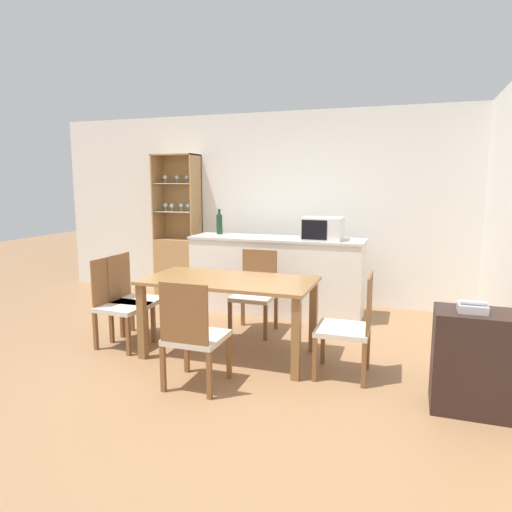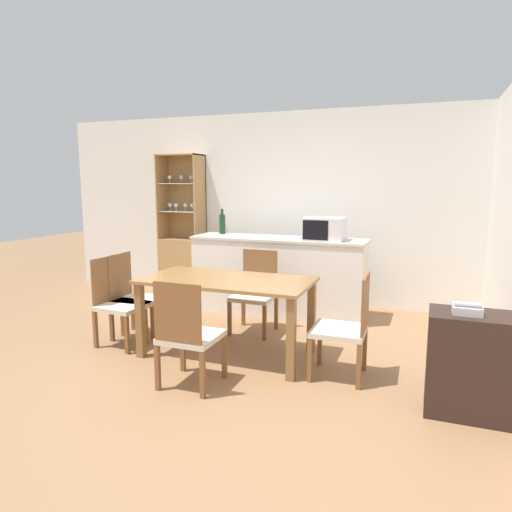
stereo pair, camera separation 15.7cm
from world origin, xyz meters
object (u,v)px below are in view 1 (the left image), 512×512
(dining_chair_side_right_near, at_px, (349,327))
(display_cabinet, at_px, (179,254))
(dining_chair_side_left_near, at_px, (120,304))
(microwave, at_px, (323,229))
(dining_chair_head_near, at_px, (194,336))
(dining_table, at_px, (229,291))
(dining_chair_head_far, at_px, (255,293))
(dining_chair_side_left_far, at_px, (134,298))
(telephone, at_px, (473,308))
(wine_bottle, at_px, (219,224))
(side_cabinet, at_px, (479,362))

(dining_chair_side_right_near, bearing_deg, display_cabinet, 51.35)
(dining_chair_side_left_near, xyz_separation_m, microwave, (1.71, 1.60, 0.65))
(dining_chair_head_near, distance_m, microwave, 2.39)
(dining_table, relative_size, dining_chair_head_far, 1.79)
(dining_table, distance_m, dining_chair_side_left_far, 1.15)
(dining_table, height_order, microwave, microwave)
(dining_chair_head_far, height_order, telephone, dining_chair_head_far)
(display_cabinet, distance_m, telephone, 4.38)
(dining_chair_side_right_near, height_order, telephone, dining_chair_side_right_near)
(display_cabinet, height_order, dining_chair_side_right_near, display_cabinet)
(wine_bottle, bearing_deg, dining_chair_side_left_far, -101.66)
(dining_chair_side_right_near, xyz_separation_m, wine_bottle, (-1.94, 1.77, 0.66))
(display_cabinet, bearing_deg, microwave, -13.40)
(dining_chair_head_far, distance_m, telephone, 2.36)
(dining_table, distance_m, telephone, 2.06)
(dining_chair_side_left_near, height_order, microwave, microwave)
(dining_chair_side_right_near, bearing_deg, side_cabinet, -108.37)
(dining_table, bearing_deg, microwave, 68.40)
(dining_chair_side_left_far, bearing_deg, display_cabinet, -168.59)
(dining_chair_head_near, bearing_deg, dining_chair_side_left_near, 150.98)
(dining_table, relative_size, dining_chair_side_right_near, 1.79)
(dining_table, relative_size, side_cabinet, 2.17)
(dining_table, xyz_separation_m, side_cabinet, (2.08, -0.42, -0.26))
(dining_chair_side_left_far, xyz_separation_m, telephone, (3.13, -0.56, 0.33))
(display_cabinet, relative_size, side_cabinet, 2.76)
(dining_chair_side_left_far, distance_m, dining_chair_side_right_near, 2.27)
(dining_chair_head_far, bearing_deg, microwave, -128.73)
(dining_chair_head_near, relative_size, microwave, 1.91)
(dining_chair_side_right_near, relative_size, side_cabinet, 1.21)
(dining_chair_head_near, distance_m, side_cabinet, 2.10)
(dining_table, relative_size, dining_chair_side_left_far, 1.79)
(dining_chair_side_left_near, height_order, wine_bottle, wine_bottle)
(dining_chair_side_left_far, bearing_deg, dining_table, 80.87)
(dining_chair_side_left_near, distance_m, microwave, 2.44)
(dining_table, distance_m, dining_chair_head_near, 0.77)
(side_cabinet, bearing_deg, dining_chair_head_near, -171.24)
(display_cabinet, bearing_deg, dining_chair_head_far, -38.12)
(wine_bottle, xyz_separation_m, telephone, (2.82, -2.10, -0.32))
(dining_chair_head_near, relative_size, telephone, 4.62)
(dining_chair_head_near, xyz_separation_m, side_cabinet, (2.08, 0.32, -0.06))
(dining_chair_side_left_near, bearing_deg, wine_bottle, 174.12)
(dining_chair_side_left_near, distance_m, wine_bottle, 1.92)
(dining_chair_head_far, relative_size, microwave, 1.91)
(wine_bottle, bearing_deg, side_cabinet, -35.71)
(wine_bottle, xyz_separation_m, side_cabinet, (2.89, -2.08, -0.72))
(dining_chair_side_left_far, relative_size, dining_chair_side_left_near, 1.00)
(dining_chair_head_far, relative_size, wine_bottle, 2.69)
(dining_table, height_order, wine_bottle, wine_bottle)
(dining_table, xyz_separation_m, telephone, (2.01, -0.45, 0.14))
(display_cabinet, bearing_deg, dining_chair_head_near, -59.56)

